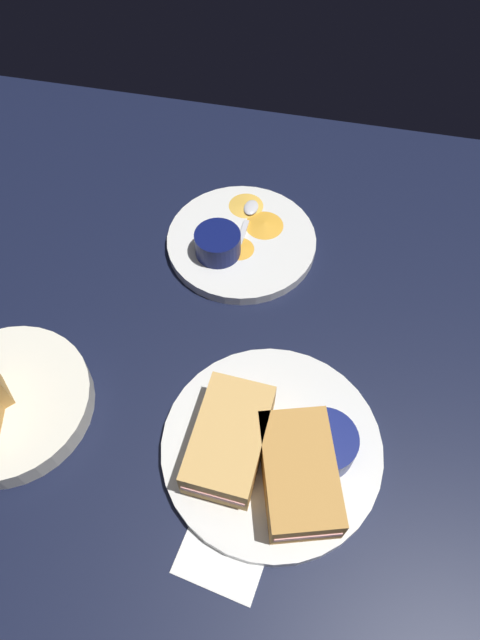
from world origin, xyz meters
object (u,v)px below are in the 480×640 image
at_px(spoon_by_dark_ramekin, 272,448).
at_px(plate_chips_companion, 241,242).
at_px(spoon_by_gravy_ramekin, 249,214).
at_px(ramekin_light_gravy, 218,243).
at_px(bread_basket_rear, 1,403).
at_px(plate_sandwich_main, 272,447).
at_px(ramekin_dark_sauce, 324,443).
at_px(sandwich_half_far, 299,473).
at_px(sandwich_half_near, 229,439).

relative_size(spoon_by_dark_ramekin, plate_chips_companion, 0.45).
bearing_deg(plate_chips_companion, spoon_by_gravy_ramekin, -1.85).
xyz_separation_m(ramekin_light_gravy, bread_basket_rear, (-0.29, 0.20, -0.01)).
bearing_deg(plate_sandwich_main, ramekin_dark_sauce, -83.91).
distance_m(plate_sandwich_main, bread_basket_rear, 0.33).
bearing_deg(sandwich_half_far, spoon_by_dark_ramekin, 48.48).
relative_size(sandwich_half_near, ramekin_light_gravy, 2.06).
xyz_separation_m(spoon_by_dark_ramekin, spoon_by_gravy_ramekin, (0.36, 0.10, 0.00)).
height_order(sandwich_half_near, ramekin_light_gravy, sandwich_half_near).
bearing_deg(spoon_by_gravy_ramekin, plate_chips_companion, 178.15).
xyz_separation_m(sandwich_half_far, spoon_by_gravy_ramekin, (0.39, 0.13, -0.02)).
relative_size(plate_chips_companion, ramekin_light_gravy, 3.35).
distance_m(plate_chips_companion, bread_basket_rear, 0.39).
bearing_deg(spoon_by_dark_ramekin, plate_chips_companion, 18.38).
bearing_deg(plate_sandwich_main, plate_chips_companion, 18.44).
xyz_separation_m(plate_sandwich_main, plate_chips_companion, (0.30, 0.10, 0.00)).
xyz_separation_m(spoon_by_dark_ramekin, plate_chips_companion, (0.31, 0.10, -0.01)).
distance_m(sandwich_half_far, spoon_by_gravy_ramekin, 0.41).
bearing_deg(ramekin_dark_sauce, spoon_by_dark_ramekin, 101.25).
relative_size(ramekin_dark_sauce, bread_basket_rear, 0.36).
bearing_deg(sandwich_half_far, ramekin_light_gravy, 28.20).
height_order(sandwich_half_far, plate_chips_companion, sandwich_half_far).
distance_m(plate_sandwich_main, spoon_by_dark_ramekin, 0.01).
xyz_separation_m(spoon_by_dark_ramekin, ramekin_light_gravy, (0.28, 0.13, 0.02)).
relative_size(spoon_by_dark_ramekin, bread_basket_rear, 0.49).
bearing_deg(ramekin_dark_sauce, spoon_by_gravy_ramekin, 24.48).
bearing_deg(plate_sandwich_main, sandwich_half_near, 105.09).
bearing_deg(sandwich_half_near, bread_basket_rear, 91.69).
height_order(plate_chips_companion, spoon_by_gravy_ramekin, spoon_by_gravy_ramekin).
bearing_deg(sandwich_half_near, ramekin_light_gravy, 16.11).
bearing_deg(ramekin_light_gravy, bread_basket_rear, 145.96).
bearing_deg(ramekin_dark_sauce, sandwich_half_far, 150.56).
xyz_separation_m(spoon_by_dark_ramekin, bread_basket_rear, (-0.02, 0.33, 0.00)).
xyz_separation_m(ramekin_dark_sauce, ramekin_light_gravy, (0.26, 0.19, -0.00)).
bearing_deg(plate_chips_companion, ramekin_dark_sauce, -151.92).
xyz_separation_m(plate_sandwich_main, sandwich_half_near, (-0.01, 0.05, 0.03)).
bearing_deg(plate_sandwich_main, spoon_by_gravy_ramekin, 15.84).
bearing_deg(plate_chips_companion, bread_basket_rear, 145.33).
relative_size(ramekin_dark_sauce, spoon_by_dark_ramekin, 0.74).
distance_m(ramekin_dark_sauce, plate_chips_companion, 0.34).
bearing_deg(plate_chips_companion, plate_sandwich_main, -161.56).
relative_size(spoon_by_gravy_ramekin, bread_basket_rear, 0.49).
distance_m(plate_chips_companion, spoon_by_gravy_ramekin, 0.05).
height_order(spoon_by_dark_ramekin, plate_chips_companion, spoon_by_dark_ramekin).
distance_m(plate_sandwich_main, plate_chips_companion, 0.32).
bearing_deg(bread_basket_rear, sandwich_half_far, -92.15).
relative_size(plate_sandwich_main, bread_basket_rear, 1.27).
height_order(sandwich_half_far, spoon_by_dark_ramekin, sandwich_half_far).
bearing_deg(spoon_by_gravy_ramekin, spoon_by_dark_ramekin, -164.17).
bearing_deg(ramekin_light_gravy, sandwich_half_near, -163.89).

